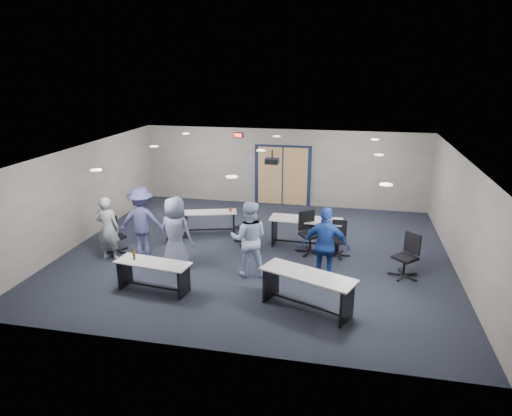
% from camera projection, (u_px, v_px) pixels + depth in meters
% --- Properties ---
extents(floor, '(10.00, 10.00, 0.00)m').
position_uv_depth(floor, '(257.00, 252.00, 12.28)').
color(floor, black).
rests_on(floor, ground).
extents(back_wall, '(10.00, 0.04, 2.70)m').
position_uv_depth(back_wall, '(283.00, 167.00, 16.07)').
color(back_wall, gray).
rests_on(back_wall, floor).
extents(front_wall, '(10.00, 0.04, 2.70)m').
position_uv_depth(front_wall, '(203.00, 280.00, 7.67)').
color(front_wall, gray).
rests_on(front_wall, floor).
extents(left_wall, '(0.04, 9.00, 2.70)m').
position_uv_depth(left_wall, '(84.00, 193.00, 12.85)').
color(left_wall, gray).
rests_on(left_wall, floor).
extents(right_wall, '(0.04, 9.00, 2.70)m').
position_uv_depth(right_wall, '(462.00, 217.00, 10.89)').
color(right_wall, gray).
rests_on(right_wall, floor).
extents(ceiling, '(10.00, 9.00, 0.04)m').
position_uv_depth(ceiling, '(257.00, 153.00, 11.47)').
color(ceiling, white).
rests_on(ceiling, back_wall).
extents(double_door, '(2.00, 0.07, 2.20)m').
position_uv_depth(double_door, '(283.00, 176.00, 16.13)').
color(double_door, '#111B33').
rests_on(double_door, back_wall).
extents(exit_sign, '(0.32, 0.07, 0.18)m').
position_uv_depth(exit_sign, '(238.00, 135.00, 16.00)').
color(exit_sign, black).
rests_on(exit_sign, back_wall).
extents(ceiling_projector, '(0.35, 0.32, 0.37)m').
position_uv_depth(ceiling_projector, '(272.00, 161.00, 11.96)').
color(ceiling_projector, black).
rests_on(ceiling_projector, ceiling).
extents(ceiling_can_lights, '(6.24, 5.74, 0.02)m').
position_uv_depth(ceiling_can_lights, '(259.00, 152.00, 11.71)').
color(ceiling_can_lights, white).
rests_on(ceiling_can_lights, ceiling).
extents(table_front_left, '(1.74, 0.77, 0.93)m').
position_uv_depth(table_front_left, '(153.00, 271.00, 10.06)').
color(table_front_left, beige).
rests_on(table_front_left, floor).
extents(table_front_right, '(2.06, 1.35, 0.79)m').
position_uv_depth(table_front_right, '(307.00, 285.00, 9.25)').
color(table_front_right, beige).
rests_on(table_front_right, floor).
extents(table_back_left, '(1.67, 0.97, 0.75)m').
position_uv_depth(table_back_left, '(210.00, 218.00, 13.60)').
color(table_back_left, beige).
rests_on(table_back_left, floor).
extents(table_back_right, '(1.99, 0.72, 0.80)m').
position_uv_depth(table_back_right, '(306.00, 228.00, 12.51)').
color(table_back_right, beige).
rests_on(table_back_right, floor).
extents(chair_back_a, '(0.67, 0.67, 0.92)m').
position_uv_depth(chair_back_a, '(176.00, 223.00, 13.13)').
color(chair_back_a, black).
rests_on(chair_back_a, floor).
extents(chair_back_b, '(0.89, 0.89, 1.03)m').
position_uv_depth(chair_back_b, '(246.00, 226.00, 12.76)').
color(chair_back_b, black).
rests_on(chair_back_b, floor).
extents(chair_back_c, '(0.98, 0.98, 1.12)m').
position_uv_depth(chair_back_c, '(310.00, 233.00, 12.05)').
color(chair_back_c, black).
rests_on(chair_back_c, floor).
extents(chair_back_d, '(0.60, 0.60, 0.94)m').
position_uv_depth(chair_back_d, '(338.00, 239.00, 11.88)').
color(chair_back_d, black).
rests_on(chair_back_d, floor).
extents(chair_loose_left, '(0.82, 0.82, 0.95)m').
position_uv_depth(chair_loose_left, '(116.00, 236.00, 12.10)').
color(chair_loose_left, black).
rests_on(chair_loose_left, floor).
extents(chair_loose_right, '(0.93, 0.93, 1.05)m').
position_uv_depth(chair_loose_right, '(405.00, 256.00, 10.70)').
color(chair_loose_right, black).
rests_on(chair_loose_right, floor).
extents(person_gray, '(0.63, 0.43, 1.68)m').
position_uv_depth(person_gray, '(108.00, 228.00, 11.59)').
color(person_gray, '#99A1A7').
rests_on(person_gray, floor).
extents(person_plaid, '(0.99, 0.74, 1.83)m').
position_uv_depth(person_plaid, '(176.00, 233.00, 11.04)').
color(person_plaid, slate).
rests_on(person_plaid, floor).
extents(person_lightblue, '(0.98, 0.81, 1.83)m').
position_uv_depth(person_lightblue, '(249.00, 239.00, 10.70)').
color(person_lightblue, '#BFD4FD').
rests_on(person_lightblue, floor).
extents(person_navy, '(1.10, 0.54, 1.82)m').
position_uv_depth(person_navy, '(326.00, 246.00, 10.29)').
color(person_navy, navy).
rests_on(person_navy, floor).
extents(person_back, '(1.30, 0.91, 1.83)m').
position_uv_depth(person_back, '(142.00, 221.00, 11.90)').
color(person_back, '#45477D').
rests_on(person_back, floor).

